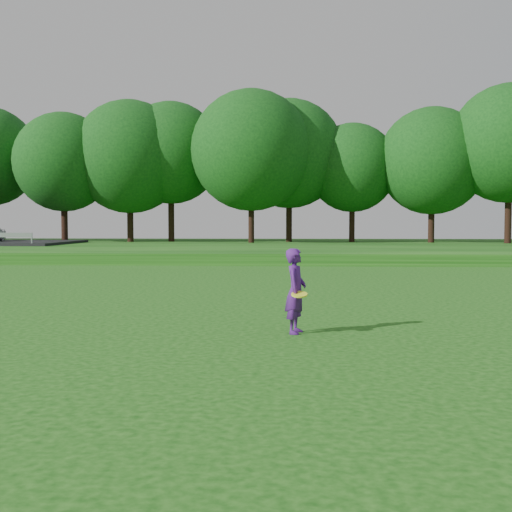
{
  "coord_description": "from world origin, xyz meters",
  "views": [
    {
      "loc": [
        4.22,
        -12.76,
        2.16
      ],
      "look_at": [
        3.3,
        3.69,
        1.3
      ],
      "focal_mm": 45.0,
      "sensor_mm": 36.0,
      "label": 1
    }
  ],
  "objects": [
    {
      "name": "walking_path",
      "position": [
        0.0,
        20.0,
        0.02
      ],
      "size": [
        130.0,
        1.6,
        0.04
      ],
      "primitive_type": "cube",
      "color": "gray",
      "rests_on": "ground"
    },
    {
      "name": "berm",
      "position": [
        0.0,
        34.0,
        0.3
      ],
      "size": [
        130.0,
        30.0,
        0.6
      ],
      "primitive_type": "cube",
      "color": "#10450D",
      "rests_on": "ground"
    },
    {
      "name": "treeline",
      "position": [
        0.0,
        38.0,
        8.1
      ],
      "size": [
        104.0,
        7.0,
        15.0
      ],
      "primitive_type": null,
      "color": "#0D3C11",
      "rests_on": "berm"
    },
    {
      "name": "ground",
      "position": [
        0.0,
        0.0,
        0.0
      ],
      "size": [
        140.0,
        140.0,
        0.0
      ],
      "primitive_type": "plane",
      "color": "#10450D",
      "rests_on": "ground"
    },
    {
      "name": "woman",
      "position": [
        4.3,
        -0.31,
        0.83
      ],
      "size": [
        0.52,
        0.76,
        1.66
      ],
      "color": "#501B79",
      "rests_on": "ground"
    }
  ]
}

